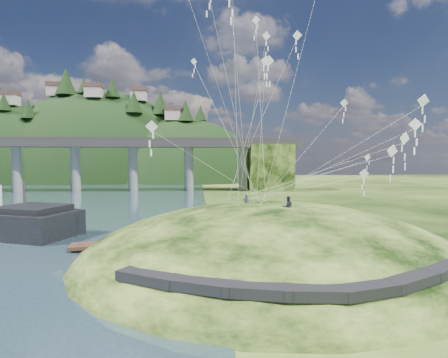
{
  "coord_description": "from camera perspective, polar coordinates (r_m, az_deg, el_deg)",
  "views": [
    {
      "loc": [
        1.32,
        -28.63,
        9.02
      ],
      "look_at": [
        4.0,
        6.0,
        7.0
      ],
      "focal_mm": 28.0,
      "sensor_mm": 36.0,
      "label": 1
    }
  ],
  "objects": [
    {
      "name": "kite_swarm",
      "position": [
        29.69,
        13.14,
        17.03
      ],
      "size": [
        19.35,
        15.15,
        20.8
      ],
      "color": "silver",
      "rests_on": "ground"
    },
    {
      "name": "grass_hill",
      "position": [
        33.07,
        7.74,
        -15.25
      ],
      "size": [
        36.0,
        32.0,
        13.0
      ],
      "color": "black",
      "rests_on": "ground"
    },
    {
      "name": "bridge",
      "position": [
        102.54,
        -20.18,
        3.51
      ],
      "size": [
        160.0,
        11.0,
        15.0
      ],
      "color": "#2D2B2B",
      "rests_on": "ground"
    },
    {
      "name": "far_ridge",
      "position": [
        158.21,
        -20.91,
        -2.86
      ],
      "size": [
        153.0,
        70.0,
        94.5
      ],
      "color": "black",
      "rests_on": "ground"
    },
    {
      "name": "footpath",
      "position": [
        21.04,
        13.33,
        -16.01
      ],
      "size": [
        22.29,
        5.84,
        0.83
      ],
      "color": "black",
      "rests_on": "ground"
    },
    {
      "name": "kite_flyers",
      "position": [
        30.49,
        8.79,
        -2.7
      ],
      "size": [
        3.86,
        3.68,
        1.87
      ],
      "color": "#282835",
      "rests_on": "ground"
    },
    {
      "name": "wooden_dock",
      "position": [
        37.01,
        -13.17,
        -10.17
      ],
      "size": [
        14.01,
        4.06,
        0.99
      ],
      "color": "#3D2219",
      "rests_on": "ground"
    },
    {
      "name": "ground",
      "position": [
        30.05,
        -6.95,
        -14.16
      ],
      "size": [
        320.0,
        320.0,
        0.0
      ],
      "primitive_type": "plane",
      "color": "black",
      "rests_on": "ground"
    }
  ]
}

